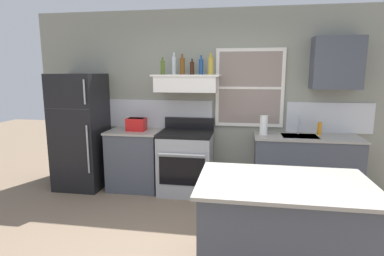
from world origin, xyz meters
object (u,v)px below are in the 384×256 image
object	(u,v)px
stove_range	(186,162)
kitchen_island	(282,233)
bottle_olive_oil_square	(163,67)
paper_towel_roll	(264,125)
bottle_brown_stout	(192,68)
refrigerator	(81,131)
bottle_champagne_gold_foil	(211,65)
bottle_amber_wine	(182,66)
bottle_blue_liqueur	(201,66)
dish_soap_bottle	(319,129)
bottle_clear_tall	(174,65)
toaster	(136,124)

from	to	relation	value
stove_range	kitchen_island	world-z (taller)	stove_range
bottle_olive_oil_square	paper_towel_roll	size ratio (longest dim) A/B	0.91
stove_range	bottle_brown_stout	xyz separation A→B (m)	(0.07, 0.14, 1.37)
bottle_olive_oil_square	paper_towel_roll	bearing A→B (deg)	-0.09
refrigerator	bottle_champagne_gold_foil	size ratio (longest dim) A/B	5.80
stove_range	bottle_olive_oil_square	bearing A→B (deg)	173.45
stove_range	bottle_amber_wine	distance (m)	1.41
bottle_blue_liqueur	dish_soap_bottle	distance (m)	1.89
stove_range	bottle_blue_liqueur	world-z (taller)	bottle_blue_liqueur
refrigerator	stove_range	xyz separation A→B (m)	(1.65, 0.02, -0.41)
bottle_olive_oil_square	kitchen_island	xyz separation A→B (m)	(1.51, -1.95, -1.39)
kitchen_island	bottle_blue_liqueur	bearing A→B (deg)	115.20
refrigerator	bottle_brown_stout	xyz separation A→B (m)	(1.72, 0.16, 0.96)
bottle_blue_liqueur	bottle_champagne_gold_foil	world-z (taller)	bottle_champagne_gold_foil
bottle_olive_oil_square	bottle_blue_liqueur	bearing A→B (deg)	11.81
bottle_blue_liqueur	bottle_clear_tall	bearing A→B (deg)	179.85
kitchen_island	bottle_champagne_gold_foil	bearing A→B (deg)	112.41
bottle_blue_liqueur	bottle_olive_oil_square	bearing A→B (deg)	-168.19
toaster	bottle_brown_stout	world-z (taller)	bottle_brown_stout
bottle_brown_stout	refrigerator	bearing A→B (deg)	-174.69
refrigerator	kitchen_island	world-z (taller)	refrigerator
bottle_clear_tall	bottle_champagne_gold_foil	distance (m)	0.55
bottle_champagne_gold_foil	paper_towel_roll	world-z (taller)	bottle_champagne_gold_foil
toaster	bottle_amber_wine	bearing A→B (deg)	3.82
bottle_brown_stout	kitchen_island	size ratio (longest dim) A/B	0.16
stove_range	kitchen_island	xyz separation A→B (m)	(1.17, -1.91, -0.01)
bottle_blue_liqueur	bottle_amber_wine	bearing A→B (deg)	-163.67
bottle_blue_liqueur	bottle_brown_stout	bearing A→B (deg)	-172.85
toaster	bottle_clear_tall	xyz separation A→B (m)	(0.56, 0.12, 0.87)
stove_range	kitchen_island	bearing A→B (deg)	-58.54
stove_range	kitchen_island	size ratio (longest dim) A/B	0.78
refrigerator	bottle_clear_tall	world-z (taller)	bottle_clear_tall
bottle_amber_wine	kitchen_island	size ratio (longest dim) A/B	0.21
bottle_olive_oil_square	bottle_amber_wine	world-z (taller)	bottle_amber_wine
refrigerator	bottle_champagne_gold_foil	bearing A→B (deg)	3.21
toaster	bottle_olive_oil_square	bearing A→B (deg)	1.35
bottle_champagne_gold_foil	kitchen_island	bearing A→B (deg)	-67.59
bottle_brown_stout	bottle_champagne_gold_foil	bearing A→B (deg)	-9.84
paper_towel_roll	dish_soap_bottle	xyz separation A→B (m)	(0.77, 0.10, -0.04)
refrigerator	bottle_brown_stout	distance (m)	1.98
dish_soap_bottle	refrigerator	bearing A→B (deg)	-177.40
bottle_clear_tall	bottle_blue_liqueur	size ratio (longest dim) A/B	1.16
bottle_clear_tall	bottle_champagne_gold_foil	size ratio (longest dim) A/B	1.05
stove_range	dish_soap_bottle	size ratio (longest dim) A/B	6.06
toaster	dish_soap_bottle	size ratio (longest dim) A/B	1.65
bottle_blue_liqueur	bottle_champagne_gold_foil	distance (m)	0.16
bottle_champagne_gold_foil	bottle_blue_liqueur	bearing A→B (deg)	156.38
toaster	bottle_blue_liqueur	world-z (taller)	bottle_blue_liqueur
bottle_clear_tall	dish_soap_bottle	distance (m)	2.26
bottle_olive_oil_square	dish_soap_bottle	bearing A→B (deg)	2.52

